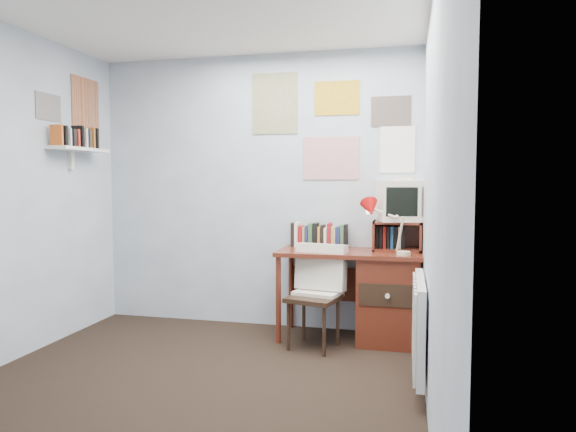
# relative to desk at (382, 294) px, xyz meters

# --- Properties ---
(ground) EXTENTS (3.50, 3.50, 0.00)m
(ground) POSITION_rel_desk_xyz_m (-1.17, -1.48, -0.41)
(ground) COLOR black
(ground) RESTS_ON ground
(back_wall) EXTENTS (3.00, 0.02, 2.50)m
(back_wall) POSITION_rel_desk_xyz_m (-1.17, 0.27, 0.84)
(back_wall) COLOR silver
(back_wall) RESTS_ON ground
(right_wall) EXTENTS (0.02, 3.50, 2.50)m
(right_wall) POSITION_rel_desk_xyz_m (0.33, -1.48, 0.84)
(right_wall) COLOR silver
(right_wall) RESTS_ON ground
(desk) EXTENTS (1.20, 0.55, 0.76)m
(desk) POSITION_rel_desk_xyz_m (0.00, 0.00, 0.00)
(desk) COLOR #5F2315
(desk) RESTS_ON ground
(desk_chair) EXTENTS (0.50, 0.48, 0.81)m
(desk_chair) POSITION_rel_desk_xyz_m (-0.52, -0.30, 0.00)
(desk_chair) COLOR black
(desk_chair) RESTS_ON ground
(desk_lamp) EXTENTS (0.31, 0.28, 0.40)m
(desk_lamp) POSITION_rel_desk_xyz_m (0.18, -0.16, 0.55)
(desk_lamp) COLOR #B10C0B
(desk_lamp) RESTS_ON desk
(tv_riser) EXTENTS (0.40, 0.30, 0.25)m
(tv_riser) POSITION_rel_desk_xyz_m (0.12, 0.11, 0.48)
(tv_riser) COLOR #5F2315
(tv_riser) RESTS_ON desk
(crt_tv) EXTENTS (0.47, 0.44, 0.37)m
(crt_tv) POSITION_rel_desk_xyz_m (0.16, 0.13, 0.79)
(crt_tv) COLOR beige
(crt_tv) RESTS_ON tv_riser
(book_row) EXTENTS (0.60, 0.14, 0.22)m
(book_row) POSITION_rel_desk_xyz_m (-0.51, 0.18, 0.46)
(book_row) COLOR #5F2315
(book_row) RESTS_ON desk
(radiator) EXTENTS (0.09, 0.80, 0.60)m
(radiator) POSITION_rel_desk_xyz_m (0.29, -0.93, 0.01)
(radiator) COLOR white
(radiator) RESTS_ON right_wall
(wall_shelf) EXTENTS (0.20, 0.62, 0.24)m
(wall_shelf) POSITION_rel_desk_xyz_m (-2.57, -0.38, 1.21)
(wall_shelf) COLOR white
(wall_shelf) RESTS_ON left_wall
(posters_back) EXTENTS (1.20, 0.01, 0.90)m
(posters_back) POSITION_rel_desk_xyz_m (-0.47, 0.26, 1.44)
(posters_back) COLOR white
(posters_back) RESTS_ON back_wall
(posters_left) EXTENTS (0.01, 0.70, 0.60)m
(posters_left) POSITION_rel_desk_xyz_m (-2.67, -0.38, 1.59)
(posters_left) COLOR white
(posters_left) RESTS_ON left_wall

